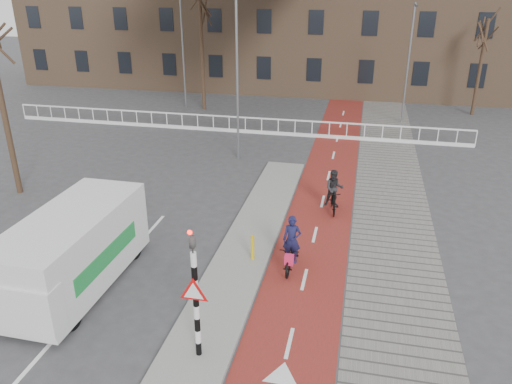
# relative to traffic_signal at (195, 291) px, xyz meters

# --- Properties ---
(ground) EXTENTS (120.00, 120.00, 0.00)m
(ground) POSITION_rel_traffic_signal_xyz_m (0.60, 2.02, -1.99)
(ground) COLOR #38383A
(ground) RESTS_ON ground
(bike_lane) EXTENTS (2.50, 60.00, 0.01)m
(bike_lane) POSITION_rel_traffic_signal_xyz_m (2.10, 12.02, -1.98)
(bike_lane) COLOR maroon
(bike_lane) RESTS_ON ground
(sidewalk) EXTENTS (3.00, 60.00, 0.01)m
(sidewalk) POSITION_rel_traffic_signal_xyz_m (4.90, 12.02, -1.98)
(sidewalk) COLOR slate
(sidewalk) RESTS_ON ground
(curb_island) EXTENTS (1.80, 16.00, 0.12)m
(curb_island) POSITION_rel_traffic_signal_xyz_m (-0.10, 6.02, -1.93)
(curb_island) COLOR gray
(curb_island) RESTS_ON ground
(traffic_signal) EXTENTS (0.80, 0.80, 3.68)m
(traffic_signal) POSITION_rel_traffic_signal_xyz_m (0.00, 0.00, 0.00)
(traffic_signal) COLOR black
(traffic_signal) RESTS_ON curb_island
(bollard) EXTENTS (0.12, 0.12, 0.87)m
(bollard) POSITION_rel_traffic_signal_xyz_m (0.30, 4.68, -1.44)
(bollard) COLOR gold
(bollard) RESTS_ON curb_island
(cyclist_near) EXTENTS (0.63, 1.75, 1.83)m
(cyclist_near) POSITION_rel_traffic_signal_xyz_m (1.59, 4.58, -1.37)
(cyclist_near) COLOR black
(cyclist_near) RESTS_ON bike_lane
(cyclist_far) EXTENTS (0.81, 1.65, 1.75)m
(cyclist_far) POSITION_rel_traffic_signal_xyz_m (2.58, 9.15, -1.25)
(cyclist_far) COLOR black
(cyclist_far) RESTS_ON bike_lane
(van) EXTENTS (2.28, 5.52, 2.36)m
(van) POSITION_rel_traffic_signal_xyz_m (-4.60, 2.25, -0.75)
(van) COLOR silver
(van) RESTS_ON ground
(railing) EXTENTS (28.00, 0.10, 0.99)m
(railing) POSITION_rel_traffic_signal_xyz_m (-4.40, 19.02, -1.68)
(railing) COLOR silver
(railing) RESTS_ON ground
(tree_left) EXTENTS (0.24, 0.24, 7.36)m
(tree_left) POSITION_rel_traffic_signal_xyz_m (-10.92, 8.16, 1.69)
(tree_left) COLOR #332216
(tree_left) RESTS_ON ground
(tree_mid) EXTENTS (0.24, 0.24, 8.41)m
(tree_mid) POSITION_rel_traffic_signal_xyz_m (-7.62, 24.08, 2.22)
(tree_mid) COLOR #332216
(tree_mid) RESTS_ON ground
(tree_right) EXTENTS (0.23, 0.23, 6.21)m
(tree_right) POSITION_rel_traffic_signal_xyz_m (10.69, 26.59, 1.12)
(tree_right) COLOR #332216
(tree_right) RESTS_ON ground
(streetlight_near) EXTENTS (0.12, 0.12, 8.01)m
(streetlight_near) POSITION_rel_traffic_signal_xyz_m (-2.68, 14.48, 2.01)
(streetlight_near) COLOR slate
(streetlight_near) RESTS_ON ground
(streetlight_left) EXTENTS (0.12, 0.12, 8.25)m
(streetlight_left) POSITION_rel_traffic_signal_xyz_m (-9.13, 24.49, 2.13)
(streetlight_left) COLOR slate
(streetlight_left) RESTS_ON ground
(streetlight_right) EXTENTS (0.12, 0.12, 7.27)m
(streetlight_right) POSITION_rel_traffic_signal_xyz_m (5.89, 23.48, 1.65)
(streetlight_right) COLOR slate
(streetlight_right) RESTS_ON ground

